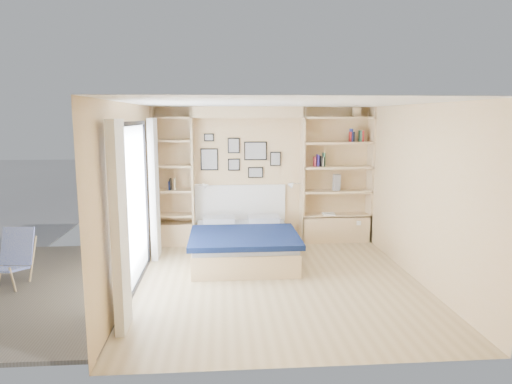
{
  "coord_description": "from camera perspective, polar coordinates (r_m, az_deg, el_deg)",
  "views": [
    {
      "loc": [
        -0.78,
        -6.15,
        2.32
      ],
      "look_at": [
        -0.24,
        0.9,
        1.15
      ],
      "focal_mm": 32.0,
      "sensor_mm": 36.0,
      "label": 1
    }
  ],
  "objects": [
    {
      "name": "room_shell",
      "position": [
        7.78,
        -1.4,
        0.19
      ],
      "size": [
        4.5,
        4.5,
        4.5
      ],
      "color": "#D6B183",
      "rests_on": "ground"
    },
    {
      "name": "reading_lamps",
      "position": [
        8.26,
        -0.98,
        0.89
      ],
      "size": [
        1.92,
        0.12,
        0.15
      ],
      "color": "silver",
      "rests_on": "ground"
    },
    {
      "name": "ground",
      "position": [
        6.62,
        2.74,
        -11.14
      ],
      "size": [
        4.5,
        4.5,
        0.0
      ],
      "primitive_type": "plane",
      "color": "tan",
      "rests_on": "ground"
    },
    {
      "name": "deck",
      "position": [
        7.15,
        -27.8,
        -10.67
      ],
      "size": [
        3.2,
        4.0,
        0.05
      ],
      "primitive_type": "cube",
      "color": "#6E6151",
      "rests_on": "ground"
    },
    {
      "name": "shelf_decor",
      "position": [
        8.45,
        8.44,
        4.93
      ],
      "size": [
        3.54,
        0.23,
        2.03
      ],
      "color": "#B22B3F",
      "rests_on": "ground"
    },
    {
      "name": "deck_chair",
      "position": [
        7.26,
        -28.32,
        -7.33
      ],
      "size": [
        0.53,
        0.82,
        0.78
      ],
      "rotation": [
        0.0,
        0.0,
        -0.08
      ],
      "color": "tan",
      "rests_on": "ground"
    },
    {
      "name": "bed",
      "position": [
        7.54,
        -1.62,
        -6.38
      ],
      "size": [
        1.69,
        2.19,
        1.07
      ],
      "color": "#DCB687",
      "rests_on": "ground"
    },
    {
      "name": "photo_gallery",
      "position": [
        8.41,
        -2.11,
        4.5
      ],
      "size": [
        1.48,
        0.02,
        0.82
      ],
      "color": "black",
      "rests_on": "ground"
    }
  ]
}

